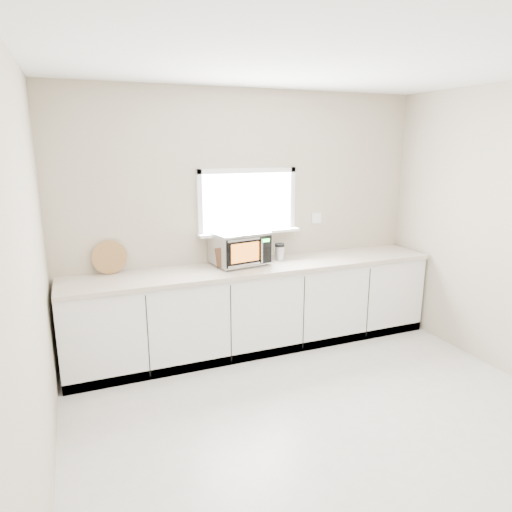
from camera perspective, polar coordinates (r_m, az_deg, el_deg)
ground at (r=3.76m, az=10.70°, el=-21.34°), size 4.00×4.00×0.00m
back_wall at (r=4.92m, az=-1.13°, el=4.69°), size 4.00×0.17×2.70m
cabinets at (r=4.89m, az=0.16°, el=-6.57°), size 3.92×0.60×0.88m
countertop at (r=4.74m, az=0.21°, el=-1.40°), size 3.92×0.64×0.04m
microwave at (r=4.73m, az=-2.03°, el=1.08°), size 0.60×0.50×0.35m
knife_block at (r=4.60m, az=-4.14°, el=-0.12°), size 0.12×0.21×0.28m
cutting_board at (r=4.62m, az=-17.85°, el=-0.15°), size 0.33×0.08×0.33m
coffee_grinder at (r=4.94m, az=2.98°, el=0.55°), size 0.13×0.13×0.19m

